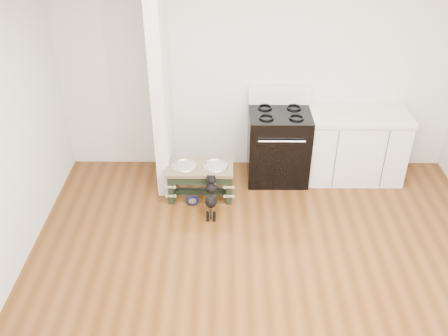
{
  "coord_description": "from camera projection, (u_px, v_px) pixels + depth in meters",
  "views": [
    {
      "loc": [
        -0.39,
        -3.34,
        3.62
      ],
      "look_at": [
        -0.43,
        1.41,
        0.6
      ],
      "focal_mm": 40.0,
      "sensor_mm": 36.0,
      "label": 1
    }
  ],
  "objects": [
    {
      "name": "puppy",
      "position": [
        211.0,
        196.0,
        5.74
      ],
      "size": [
        0.14,
        0.41,
        0.48
      ],
      "color": "black",
      "rests_on": "ground"
    },
    {
      "name": "room_shell",
      "position": [
        278.0,
        154.0,
        3.89
      ],
      "size": [
        5.0,
        5.0,
        5.0
      ],
      "color": "silver",
      "rests_on": "ground"
    },
    {
      "name": "partition_wall",
      "position": [
        161.0,
        82.0,
        5.81
      ],
      "size": [
        0.15,
        0.8,
        2.7
      ],
      "primitive_type": "cube",
      "color": "silver",
      "rests_on": "ground"
    },
    {
      "name": "ground",
      "position": [
        268.0,
        300.0,
        4.76
      ],
      "size": [
        5.0,
        5.0,
        0.0
      ],
      "primitive_type": "plane",
      "color": "#4F2A0E",
      "rests_on": "ground"
    },
    {
      "name": "cabinet_run",
      "position": [
        355.0,
        146.0,
        6.34
      ],
      "size": [
        1.24,
        0.64,
        0.91
      ],
      "color": "silver",
      "rests_on": "ground"
    },
    {
      "name": "oven_range",
      "position": [
        278.0,
        144.0,
        6.32
      ],
      "size": [
        0.76,
        0.69,
        1.14
      ],
      "color": "black",
      "rests_on": "ground"
    },
    {
      "name": "dog_feeder",
      "position": [
        200.0,
        175.0,
        6.03
      ],
      "size": [
        0.79,
        0.42,
        0.45
      ],
      "color": "black",
      "rests_on": "ground"
    },
    {
      "name": "floor_bowl",
      "position": [
        192.0,
        201.0,
        6.06
      ],
      "size": [
        0.2,
        0.2,
        0.05
      ],
      "rotation": [
        0.0,
        0.0,
        0.43
      ],
      "color": "navy",
      "rests_on": "ground"
    }
  ]
}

